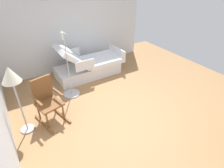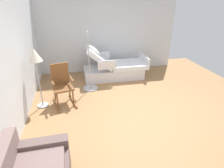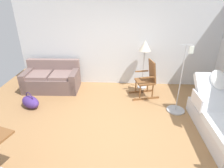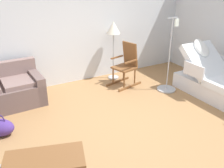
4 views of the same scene
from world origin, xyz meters
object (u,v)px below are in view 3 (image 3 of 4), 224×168
couch (52,80)px  rocking_chair (147,79)px  floor_lamp (145,49)px  duffel_bag (30,102)px  iv_pole (177,102)px

couch → rocking_chair: bearing=-5.5°
floor_lamp → couch: bearing=-175.0°
duffel_bag → iv_pole: (3.72, 0.03, 0.10)m
rocking_chair → floor_lamp: (-0.07, 0.51, 0.72)m
couch → iv_pole: iv_pole is taller
duffel_bag → iv_pole: bearing=0.5°
couch → duffel_bag: size_ratio=2.53×
rocking_chair → couch: bearing=174.5°
couch → floor_lamp: floor_lamp is taller
floor_lamp → duffel_bag: bearing=-156.4°
couch → duffel_bag: 1.10m
couch → iv_pole: (3.50, -1.03, -0.06)m
floor_lamp → iv_pole: iv_pole is taller
rocking_chair → duffel_bag: 3.17m
floor_lamp → duffel_bag: floor_lamp is taller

